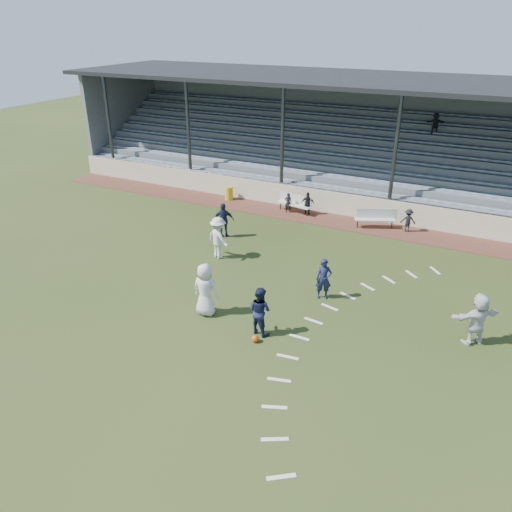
{
  "coord_description": "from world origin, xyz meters",
  "views": [
    {
      "loc": [
        7.69,
        -12.88,
        9.57
      ],
      "look_at": [
        0.0,
        2.5,
        1.3
      ],
      "focal_mm": 35.0,
      "sensor_mm": 36.0,
      "label": 1
    }
  ],
  "objects_px": {
    "football": "(255,339)",
    "player_white_lead": "(205,290)",
    "player_navy_lead": "(324,279)",
    "trash_bin": "(229,193)",
    "bench_right": "(376,216)",
    "bench_left": "(295,202)"
  },
  "relations": [
    {
      "from": "trash_bin",
      "to": "football",
      "type": "height_order",
      "value": "trash_bin"
    },
    {
      "from": "trash_bin",
      "to": "player_white_lead",
      "type": "relative_size",
      "value": 0.39
    },
    {
      "from": "bench_right",
      "to": "trash_bin",
      "type": "height_order",
      "value": "bench_right"
    },
    {
      "from": "player_white_lead",
      "to": "football",
      "type": "bearing_deg",
      "value": 158.58
    },
    {
      "from": "player_white_lead",
      "to": "player_navy_lead",
      "type": "xyz_separation_m",
      "value": [
        3.33,
        2.9,
        -0.17
      ]
    },
    {
      "from": "trash_bin",
      "to": "player_navy_lead",
      "type": "height_order",
      "value": "player_navy_lead"
    },
    {
      "from": "trash_bin",
      "to": "player_white_lead",
      "type": "xyz_separation_m",
      "value": [
        5.3,
        -11.08,
        0.58
      ]
    },
    {
      "from": "trash_bin",
      "to": "player_white_lead",
      "type": "height_order",
      "value": "player_white_lead"
    },
    {
      "from": "bench_left",
      "to": "player_white_lead",
      "type": "xyz_separation_m",
      "value": [
        1.15,
        -10.91,
        0.39
      ]
    },
    {
      "from": "player_navy_lead",
      "to": "bench_left",
      "type": "bearing_deg",
      "value": 96.33
    },
    {
      "from": "bench_left",
      "to": "trash_bin",
      "type": "height_order",
      "value": "bench_left"
    },
    {
      "from": "football",
      "to": "player_white_lead",
      "type": "relative_size",
      "value": 0.13
    },
    {
      "from": "bench_left",
      "to": "player_white_lead",
      "type": "distance_m",
      "value": 10.98
    },
    {
      "from": "player_white_lead",
      "to": "player_navy_lead",
      "type": "relative_size",
      "value": 1.21
    },
    {
      "from": "bench_left",
      "to": "bench_right",
      "type": "distance_m",
      "value": 4.49
    },
    {
      "from": "trash_bin",
      "to": "player_navy_lead",
      "type": "xyz_separation_m",
      "value": [
        8.63,
        -8.18,
        0.41
      ]
    },
    {
      "from": "football",
      "to": "player_navy_lead",
      "type": "distance_m",
      "value": 3.86
    },
    {
      "from": "trash_bin",
      "to": "football",
      "type": "relative_size",
      "value": 3.07
    },
    {
      "from": "bench_left",
      "to": "bench_right",
      "type": "xyz_separation_m",
      "value": [
        4.48,
        -0.22,
        0.0
      ]
    },
    {
      "from": "bench_left",
      "to": "bench_right",
      "type": "bearing_deg",
      "value": 7.81
    },
    {
      "from": "player_navy_lead",
      "to": "trash_bin",
      "type": "bearing_deg",
      "value": 113.62
    },
    {
      "from": "bench_right",
      "to": "player_white_lead",
      "type": "xyz_separation_m",
      "value": [
        -3.33,
        -10.69,
        0.39
      ]
    }
  ]
}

